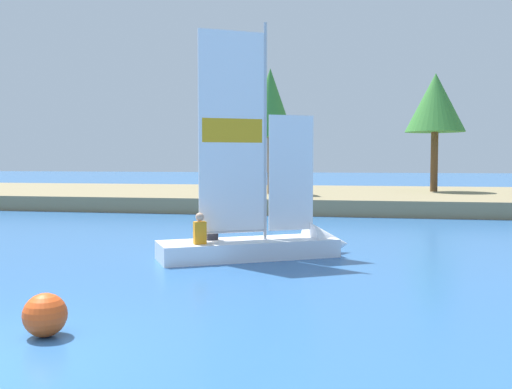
{
  "coord_description": "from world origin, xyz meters",
  "views": [
    {
      "loc": [
        4.7,
        -5.92,
        2.43
      ],
      "look_at": [
        0.94,
        13.73,
        1.2
      ],
      "focal_mm": 40.39,
      "sensor_mm": 36.0,
      "label": 1
    }
  ],
  "objects_px": {
    "shoreline_tree_midleft": "(270,103)",
    "channel_buoy": "(45,315)",
    "sailboat": "(276,238)",
    "shoreline_tree_centre": "(435,103)"
  },
  "relations": [
    {
      "from": "shoreline_tree_midleft",
      "to": "sailboat",
      "type": "relative_size",
      "value": 1.01
    },
    {
      "from": "shoreline_tree_centre",
      "to": "sailboat",
      "type": "distance_m",
      "value": 19.46
    },
    {
      "from": "shoreline_tree_midleft",
      "to": "channel_buoy",
      "type": "bearing_deg",
      "value": -88.96
    },
    {
      "from": "shoreline_tree_centre",
      "to": "sailboat",
      "type": "relative_size",
      "value": 1.03
    },
    {
      "from": "shoreline_tree_midleft",
      "to": "sailboat",
      "type": "distance_m",
      "value": 15.01
    },
    {
      "from": "shoreline_tree_midleft",
      "to": "shoreline_tree_centre",
      "type": "relative_size",
      "value": 0.98
    },
    {
      "from": "shoreline_tree_midleft",
      "to": "shoreline_tree_centre",
      "type": "height_order",
      "value": "shoreline_tree_centre"
    },
    {
      "from": "shoreline_tree_centre",
      "to": "channel_buoy",
      "type": "distance_m",
      "value": 26.67
    },
    {
      "from": "shoreline_tree_midleft",
      "to": "sailboat",
      "type": "bearing_deg",
      "value": -79.97
    },
    {
      "from": "shoreline_tree_midleft",
      "to": "shoreline_tree_centre",
      "type": "bearing_deg",
      "value": 25.23
    }
  ]
}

